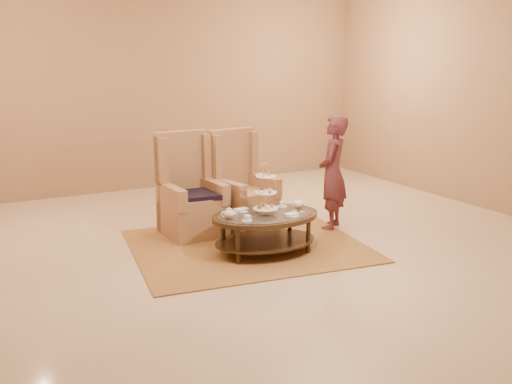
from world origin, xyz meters
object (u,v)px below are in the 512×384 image
armchair_right (240,195)px  person (333,173)px  armchair_left (190,200)px  tea_table (266,221)px

armchair_right → person: person is taller
armchair_left → person: bearing=-24.2°
armchair_right → person: (1.07, -0.68, 0.33)m
tea_table → person: 1.44m
tea_table → armchair_right: (0.23, 1.16, 0.05)m
armchair_left → person: (1.82, -0.68, 0.32)m
armchair_left → armchair_right: 0.75m
armchair_left → armchair_right: bearing=-3.6°
person → armchair_right: bearing=-76.1°
tea_table → armchair_left: 1.27m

